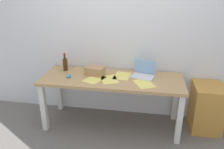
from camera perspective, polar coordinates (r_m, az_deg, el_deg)
The scene contains 12 objects.
ground_plane at distance 3.53m, azimuth -0.00°, elevation -11.94°, with size 8.00×8.00×0.00m, color slate.
back_wall at distance 3.39m, azimuth 1.14°, elevation 10.65°, with size 5.20×0.08×2.60m, color white.
desk at distance 3.21m, azimuth -0.00°, elevation -2.39°, with size 1.94×0.70×0.74m.
laptop_right at distance 3.24m, azimuth 7.75°, elevation 0.38°, with size 0.34×0.28×0.22m.
beer_bottle at distance 3.47m, azimuth -11.45°, elevation 2.56°, with size 0.07×0.07×0.26m.
computer_mouse at distance 3.24m, azimuth -10.55°, elevation -0.38°, with size 0.06×0.10×0.03m, color #338CC6.
cardboard_box at distance 3.26m, azimuth -4.24°, elevation 0.88°, with size 0.26×0.16×0.12m, color tan.
paper_sheet_near_back at distance 3.24m, azimuth 2.51°, elevation -0.32°, with size 0.21×0.30×0.00m, color #F4E06B.
paper_sheet_center at distance 3.12m, azimuth -0.70°, elevation -1.19°, with size 0.21×0.30×0.00m, color #F4E06B.
paper_yellow_folder at distance 3.14m, azimuth -4.36°, elevation -1.11°, with size 0.21×0.30×0.00m, color #F4E06B.
paper_sheet_front_right at distance 3.02m, azimuth 7.91°, elevation -2.21°, with size 0.21×0.30×0.00m, color #F4E06B.
filing_cabinet at distance 3.53m, azimuth 22.21°, elevation -7.51°, with size 0.40×0.48×0.66m, color #C68938.
Camera 1 is at (0.47, -2.88, 1.99)m, focal length 37.13 mm.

